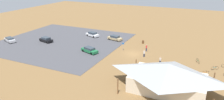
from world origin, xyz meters
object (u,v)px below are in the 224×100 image
object	(u,v)px
visitor_near_lot	(146,48)
car_tan_second_row	(115,38)
lot_sign	(123,45)
car_white_back_corner	(92,34)
bike_pavilion	(168,76)
car_silver_far_end	(10,40)
car_green_aisle_side	(90,50)
bicycle_orange_edge_north	(205,73)
trash_bin	(143,42)
bicycle_red_yard_center	(181,70)
bicycle_green_near_sign	(198,61)
bicycle_teal_lone_west	(215,68)
bicycle_yellow_by_bin	(203,76)
car_black_inner_stall	(46,40)
visitor_crossing_yard	(144,53)
visitor_at_bikes	(160,60)

from	to	relation	value
visitor_near_lot	car_tan_second_row	bearing A→B (deg)	-25.65
lot_sign	car_white_back_corner	bearing A→B (deg)	-30.06
lot_sign	visitor_near_lot	world-z (taller)	lot_sign
bike_pavilion	car_silver_far_end	distance (m)	48.33
visitor_near_lot	car_green_aisle_side	bearing A→B (deg)	28.64
bicycle_orange_edge_north	visitor_near_lot	xyz separation A→B (m)	(14.55, -8.07, 0.59)
trash_bin	car_silver_far_end	size ratio (longest dim) A/B	0.19
bicycle_red_yard_center	bicycle_green_near_sign	distance (m)	7.14
bicycle_teal_lone_west	car_silver_far_end	distance (m)	55.18
bicycle_yellow_by_bin	bicycle_orange_edge_north	bearing A→B (deg)	-102.16
lot_sign	bike_pavilion	bearing A→B (deg)	132.89
lot_sign	bicycle_yellow_by_bin	world-z (taller)	lot_sign
trash_bin	bicycle_red_yard_center	size ratio (longest dim) A/B	0.54
bike_pavilion	car_green_aisle_side	bearing A→B (deg)	-25.92
bicycle_red_yard_center	bicycle_teal_lone_west	xyz separation A→B (m)	(-6.23, -4.02, 0.03)
bike_pavilion	bicycle_teal_lone_west	xyz separation A→B (m)	(-7.47, -12.71, -2.41)
car_black_inner_stall	car_silver_far_end	distance (m)	10.70
bicycle_teal_lone_west	car_silver_far_end	size ratio (longest dim) A/B	0.29
bicycle_yellow_by_bin	bicycle_green_near_sign	xyz separation A→B (m)	(1.47, -7.45, 0.02)
car_white_back_corner	car_tan_second_row	distance (m)	8.16
bike_pavilion	bicycle_teal_lone_west	distance (m)	14.94
bicycle_yellow_by_bin	car_silver_far_end	bearing A→B (deg)	-0.61
lot_sign	visitor_near_lot	size ratio (longest dim) A/B	1.21
car_black_inner_stall	visitor_near_lot	xyz separation A→B (m)	(-29.01, -4.65, 0.22)
bike_pavilion	bicycle_red_yard_center	size ratio (longest dim) A/B	8.99
lot_sign	car_silver_far_end	distance (m)	33.78
bike_pavilion	visitor_crossing_yard	xyz separation A→B (m)	(8.23, -13.65, -1.92)
bicycle_teal_lone_west	trash_bin	bearing A→B (deg)	-29.71
bicycle_teal_lone_west	visitor_near_lot	world-z (taller)	visitor_near_lot
lot_sign	bicycle_orange_edge_north	world-z (taller)	lot_sign
bike_pavilion	car_green_aisle_side	world-z (taller)	bike_pavilion
bicycle_yellow_by_bin	bicycle_orange_edge_north	distance (m)	1.66
bicycle_green_near_sign	car_tan_second_row	bearing A→B (deg)	-17.73
bicycle_orange_edge_north	visitor_at_bikes	size ratio (longest dim) A/B	0.87
lot_sign	bicycle_teal_lone_west	size ratio (longest dim) A/B	1.56
car_green_aisle_side	visitor_near_lot	world-z (taller)	visitor_near_lot
bicycle_orange_edge_north	car_black_inner_stall	size ratio (longest dim) A/B	0.31
bike_pavilion	trash_bin	xyz separation A→B (m)	(11.57, -23.57, -2.34)
bicycle_red_yard_center	bicycle_orange_edge_north	world-z (taller)	bicycle_orange_edge_north
car_white_back_corner	bike_pavilion	bearing A→B (deg)	140.16
visitor_crossing_yard	car_green_aisle_side	bearing A→B (deg)	13.03
bicycle_yellow_by_bin	car_tan_second_row	world-z (taller)	car_tan_second_row
lot_sign	bicycle_green_near_sign	bearing A→B (deg)	178.92
car_tan_second_row	visitor_at_bikes	bearing A→B (deg)	143.79
car_green_aisle_side	lot_sign	bearing A→B (deg)	-144.29
trash_bin	car_green_aisle_side	distance (m)	16.50
visitor_at_bikes	car_silver_far_end	bearing A→B (deg)	3.29
car_silver_far_end	visitor_near_lot	size ratio (longest dim) A/B	2.65
bicycle_teal_lone_west	car_tan_second_row	size ratio (longest dim) A/B	0.29
bicycle_yellow_by_bin	car_silver_far_end	world-z (taller)	car_silver_far_end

